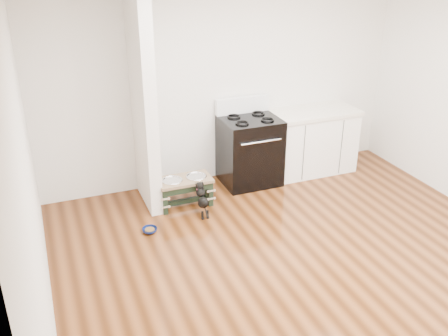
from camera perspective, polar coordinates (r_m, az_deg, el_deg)
ground at (r=5.25m, az=10.15°, el=-11.68°), size 5.00×5.00×0.00m
room_shell at (r=4.50m, az=11.68°, el=5.21°), size 5.00×5.00×5.00m
partition_wall at (r=6.01m, az=-9.23°, el=7.65°), size 0.15×0.80×2.70m
oven_range at (r=6.78m, az=2.95°, el=2.11°), size 0.76×0.69×1.14m
cabinet_run at (r=7.24m, az=9.98°, el=3.05°), size 1.24×0.64×0.91m
dog_feeder at (r=6.26m, az=-4.50°, el=-2.12°), size 0.67×0.36×0.38m
puppy at (r=6.05m, az=-2.52°, el=-3.50°), size 0.12×0.35×0.41m
floor_bowl at (r=5.85m, az=-8.48°, el=-7.05°), size 0.22×0.22×0.05m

